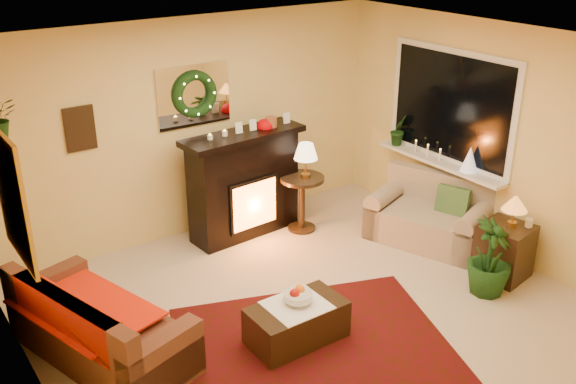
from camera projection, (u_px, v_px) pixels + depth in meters
floor at (308, 309)px, 6.40m from camera, size 5.00×5.00×0.00m
ceiling at (312, 47)px, 5.37m from camera, size 5.00×5.00×0.00m
wall_back at (195, 128)px, 7.57m from camera, size 5.00×5.00×0.00m
wall_front at (517, 299)px, 4.20m from camera, size 5.00×5.00×0.00m
wall_left at (30, 269)px, 4.55m from camera, size 4.50×4.50×0.00m
wall_right at (487, 139)px, 7.21m from camera, size 4.50×4.50×0.00m
area_rug at (312, 344)px, 5.87m from camera, size 2.89×2.53×0.01m
sofa at (100, 314)px, 5.56m from camera, size 1.24×1.91×0.76m
red_throw at (85, 307)px, 5.61m from camera, size 0.80×1.30×0.02m
fireplace at (244, 191)px, 7.73m from camera, size 1.36×0.51×1.23m
poinsettia at (265, 127)px, 7.60m from camera, size 0.21×0.21×0.21m
mantel_candle_a at (210, 143)px, 7.21m from camera, size 0.06×0.06×0.18m
mantel_candle_b at (225, 139)px, 7.33m from camera, size 0.06×0.06×0.19m
mantel_mirror at (194, 96)px, 7.39m from camera, size 0.92×0.02×0.72m
wreath at (195, 95)px, 7.35m from camera, size 0.55×0.11×0.55m
wall_art at (80, 129)px, 6.73m from camera, size 0.32×0.03×0.48m
gold_mirror at (11, 197)px, 4.61m from camera, size 0.03×0.84×1.00m
hanging_plant at (1, 137)px, 5.16m from camera, size 0.33×0.28×0.36m
loveseat at (429, 209)px, 7.57m from camera, size 1.19×1.54×0.78m
window_frame at (451, 107)px, 7.51m from camera, size 0.03×1.86×1.36m
window_glass at (450, 107)px, 7.51m from camera, size 0.02×1.70×1.22m
window_sill at (439, 163)px, 7.73m from camera, size 0.22×1.86×0.04m
mini_tree at (470, 159)px, 7.35m from camera, size 0.20×0.20×0.30m
sill_plant at (399, 130)px, 8.19m from camera, size 0.29×0.23×0.53m
side_table_round at (302, 205)px, 7.90m from camera, size 0.69×0.69×0.70m
lamp_cream at (306, 164)px, 7.67m from camera, size 0.29×0.29×0.44m
end_table_square at (504, 254)px, 6.89m from camera, size 0.56×0.56×0.60m
lamp_tiffany at (513, 215)px, 6.68m from camera, size 0.27×0.27×0.39m
coffee_table at (297, 321)px, 5.85m from camera, size 0.89×0.49×0.37m
fruit_bowl at (298, 296)px, 5.79m from camera, size 0.27×0.27×0.06m
floor_palm at (490, 254)px, 6.51m from camera, size 1.78×1.78×2.45m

